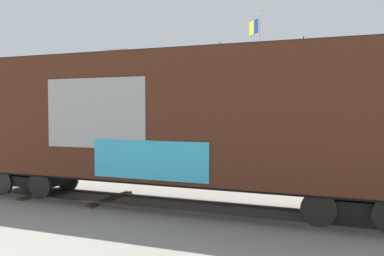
{
  "coord_description": "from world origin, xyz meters",
  "views": [
    {
      "loc": [
        5.2,
        -12.0,
        3.04
      ],
      "look_at": [
        1.31,
        0.84,
        2.43
      ],
      "focal_mm": 38.08,
      "sensor_mm": 36.0,
      "label": 1
    }
  ],
  "objects_px": {
    "parked_car_tan": "(254,161)",
    "parked_car_white": "(155,158)",
    "flagpole": "(257,66)",
    "freight_car": "(170,118)"
  },
  "relations": [
    {
      "from": "flagpole",
      "to": "parked_car_tan",
      "type": "relative_size",
      "value": 2.07
    },
    {
      "from": "flagpole",
      "to": "parked_car_white",
      "type": "bearing_deg",
      "value": -113.45
    },
    {
      "from": "freight_car",
      "to": "flagpole",
      "type": "relative_size",
      "value": 1.75
    },
    {
      "from": "freight_car",
      "to": "flagpole",
      "type": "bearing_deg",
      "value": 86.06
    },
    {
      "from": "flagpole",
      "to": "parked_car_tan",
      "type": "xyz_separation_m",
      "value": [
        1.04,
        -8.23,
        -4.81
      ]
    },
    {
      "from": "parked_car_white",
      "to": "parked_car_tan",
      "type": "height_order",
      "value": "parked_car_tan"
    },
    {
      "from": "parked_car_tan",
      "to": "parked_car_white",
      "type": "bearing_deg",
      "value": 178.08
    },
    {
      "from": "freight_car",
      "to": "parked_car_white",
      "type": "bearing_deg",
      "value": 116.86
    },
    {
      "from": "flagpole",
      "to": "parked_car_white",
      "type": "height_order",
      "value": "flagpole"
    },
    {
      "from": "flagpole",
      "to": "parked_car_white",
      "type": "xyz_separation_m",
      "value": [
        -3.5,
        -8.08,
        -4.88
      ]
    }
  ]
}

